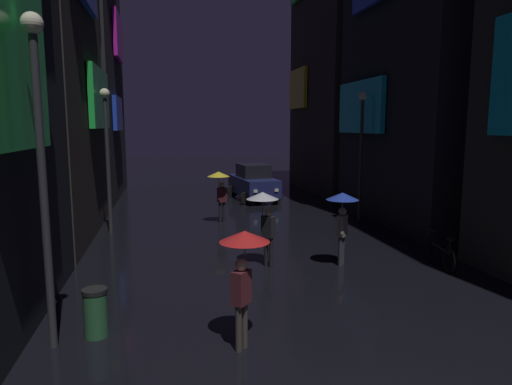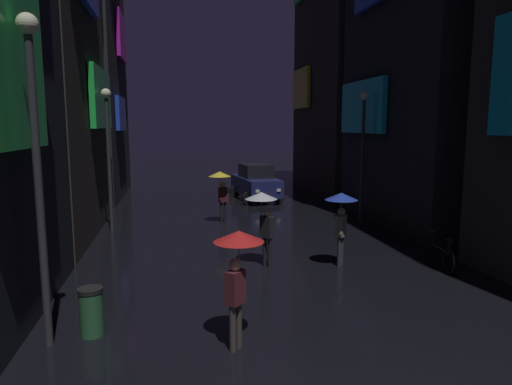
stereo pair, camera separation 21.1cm
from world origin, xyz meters
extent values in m
cube|color=#26E54C|center=(-5.35, 4.27, 5.03)|extent=(0.20, 3.26, 2.97)
cube|color=#26E54C|center=(-5.35, 14.29, 4.97)|extent=(0.20, 4.11, 2.23)
cube|color=#232328|center=(-7.50, 22.39, 7.74)|extent=(4.00, 8.77, 15.48)
cube|color=#264CF9|center=(-5.35, 21.07, 4.58)|extent=(0.20, 3.11, 1.74)
cube|color=#F226D8|center=(-5.35, 23.13, 8.83)|extent=(0.20, 3.51, 2.48)
cube|color=#19D8F2|center=(5.35, 14.50, 4.75)|extent=(0.20, 4.26, 2.21)
cube|color=#2D2826|center=(7.50, 22.19, 9.31)|extent=(4.00, 8.39, 18.63)
cube|color=yellow|center=(5.35, 24.06, 6.25)|extent=(0.20, 3.23, 2.44)
cylinder|color=black|center=(-0.64, 14.20, 0.42)|extent=(0.12, 0.12, 0.85)
cylinder|color=black|center=(-0.80, 14.13, 0.42)|extent=(0.12, 0.12, 0.85)
cube|color=#4C1E23|center=(-0.72, 14.16, 1.15)|extent=(0.40, 0.34, 0.60)
sphere|color=tan|center=(-0.72, 14.16, 1.56)|extent=(0.22, 0.22, 0.22)
cylinder|color=#4C1E23|center=(-0.86, 14.04, 1.20)|extent=(0.09, 0.09, 0.50)
cylinder|color=slate|center=(-0.86, 14.04, 1.53)|extent=(0.02, 0.02, 0.77)
cone|color=yellow|center=(-0.86, 14.04, 2.02)|extent=(0.90, 0.90, 0.20)
cylinder|color=black|center=(-0.10, 7.90, 0.42)|extent=(0.12, 0.12, 0.85)
cylinder|color=black|center=(-0.21, 8.04, 0.42)|extent=(0.12, 0.12, 0.85)
cube|color=black|center=(-0.16, 7.97, 1.15)|extent=(0.39, 0.40, 0.60)
sphere|color=tan|center=(-0.16, 7.97, 1.56)|extent=(0.22, 0.22, 0.22)
cylinder|color=black|center=(-0.31, 8.08, 1.20)|extent=(0.09, 0.09, 0.50)
cylinder|color=slate|center=(-0.31, 8.08, 1.53)|extent=(0.02, 0.02, 0.77)
cone|color=silver|center=(-0.31, 8.08, 2.02)|extent=(0.90, 0.90, 0.20)
cylinder|color=#2D2D38|center=(1.97, 7.79, 0.42)|extent=(0.12, 0.12, 0.85)
cylinder|color=#2D2D38|center=(1.86, 7.65, 0.42)|extent=(0.12, 0.12, 0.85)
cube|color=gray|center=(1.91, 7.72, 1.15)|extent=(0.39, 0.40, 0.60)
sphere|color=tan|center=(1.91, 7.72, 1.56)|extent=(0.22, 0.22, 0.22)
cylinder|color=gray|center=(1.84, 7.55, 1.20)|extent=(0.09, 0.09, 0.50)
cylinder|color=slate|center=(1.84, 7.55, 1.53)|extent=(0.02, 0.02, 0.77)
cone|color=#263FB2|center=(1.84, 7.55, 2.02)|extent=(0.90, 0.90, 0.20)
cylinder|color=#38332D|center=(-1.75, 3.28, 0.42)|extent=(0.12, 0.12, 0.85)
cylinder|color=#38332D|center=(-1.63, 3.41, 0.42)|extent=(0.12, 0.12, 0.85)
cube|color=#4C1E23|center=(-1.69, 3.35, 1.15)|extent=(0.39, 0.40, 0.60)
sphere|color=tan|center=(-1.69, 3.35, 1.56)|extent=(0.22, 0.22, 0.22)
cylinder|color=#4C1E23|center=(-1.60, 3.51, 1.20)|extent=(0.09, 0.09, 0.50)
cylinder|color=slate|center=(-1.60, 3.51, 1.53)|extent=(0.02, 0.02, 0.77)
cone|color=red|center=(-1.60, 3.51, 2.02)|extent=(0.90, 0.90, 0.20)
torus|color=black|center=(4.68, 7.59, 0.36)|extent=(0.17, 0.72, 0.72)
torus|color=black|center=(4.52, 6.50, 0.36)|extent=(0.17, 0.72, 0.72)
cylinder|color=black|center=(4.60, 7.05, 0.54)|extent=(0.20, 1.00, 0.05)
cylinder|color=black|center=(4.52, 6.50, 0.71)|extent=(0.04, 0.04, 0.40)
cube|color=black|center=(4.52, 6.50, 0.93)|extent=(0.16, 0.26, 0.06)
cylinder|color=black|center=(4.68, 7.59, 0.91)|extent=(0.10, 0.45, 0.03)
cube|color=navy|center=(1.64, 19.64, 0.77)|extent=(2.18, 4.27, 0.90)
cube|color=black|center=(1.64, 19.64, 1.57)|extent=(1.66, 2.01, 0.70)
cylinder|color=black|center=(2.60, 18.42, 0.32)|extent=(0.66, 0.30, 0.64)
cylinder|color=black|center=(1.00, 18.22, 0.32)|extent=(0.66, 0.30, 0.64)
cylinder|color=black|center=(2.28, 21.06, 0.32)|extent=(0.66, 0.30, 0.64)
cylinder|color=black|center=(0.68, 20.87, 0.32)|extent=(0.66, 0.30, 0.64)
cube|color=white|center=(2.43, 17.65, 0.77)|extent=(0.21, 0.08, 0.14)
cube|color=white|center=(1.34, 17.52, 0.77)|extent=(0.21, 0.08, 0.14)
cylinder|color=#2D2D33|center=(-5.00, 4.10, 2.71)|extent=(0.14, 0.14, 5.42)
sphere|color=#F9EFCC|center=(-5.00, 4.10, 5.60)|extent=(0.36, 0.36, 0.36)
cylinder|color=#2D2D33|center=(5.00, 13.49, 2.49)|extent=(0.14, 0.14, 4.98)
sphere|color=#F9EFCC|center=(5.00, 13.49, 5.16)|extent=(0.36, 0.36, 0.36)
cylinder|color=#2D2D33|center=(-5.00, 13.05, 2.45)|extent=(0.14, 0.14, 4.91)
sphere|color=#F9EFCC|center=(-5.00, 13.05, 5.09)|extent=(0.36, 0.36, 0.36)
cylinder|color=#265933|center=(-4.30, 4.39, 0.42)|extent=(0.44, 0.44, 0.85)
cylinder|color=black|center=(-4.30, 4.39, 0.89)|extent=(0.46, 0.46, 0.08)
camera|label=1|loc=(-2.92, -4.19, 3.94)|focal=32.00mm
camera|label=2|loc=(-2.71, -4.23, 3.94)|focal=32.00mm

